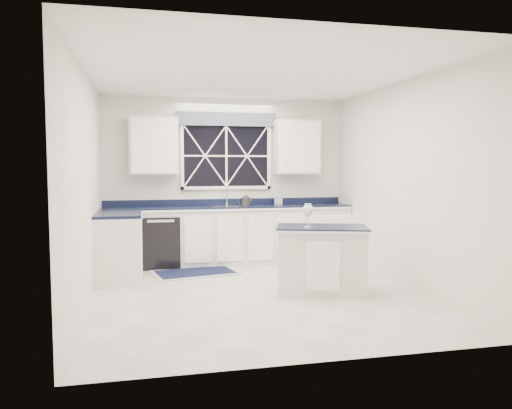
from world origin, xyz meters
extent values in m
plane|color=silver|center=(0.00, 0.00, 0.00)|extent=(4.50, 4.50, 0.00)
cube|color=silver|center=(0.00, 2.25, 1.35)|extent=(4.00, 0.10, 2.70)
cube|color=silver|center=(0.00, 1.95, 0.45)|extent=(3.98, 0.60, 0.90)
cube|color=silver|center=(-1.70, 1.15, 0.45)|extent=(0.60, 1.00, 0.90)
cube|color=black|center=(0.00, 1.95, 0.92)|extent=(3.98, 0.64, 0.04)
cube|color=black|center=(-1.10, 1.95, 0.41)|extent=(0.60, 0.58, 0.82)
cube|color=black|center=(0.00, 2.22, 1.75)|extent=(1.40, 0.02, 1.00)
cube|color=slate|center=(0.00, 2.16, 2.35)|extent=(1.65, 0.04, 0.22)
cube|color=silver|center=(-1.18, 2.08, 1.90)|extent=(0.75, 0.34, 0.90)
cube|color=silver|center=(1.18, 2.08, 1.90)|extent=(0.75, 0.34, 0.90)
cylinder|color=#B5B5B7|center=(0.00, 2.17, 0.96)|extent=(0.05, 0.05, 0.04)
cylinder|color=#B5B5B7|center=(0.00, 2.17, 1.10)|extent=(0.02, 0.02, 0.28)
cylinder|color=#B5B5B7|center=(0.00, 2.08, 1.23)|extent=(0.02, 0.18, 0.02)
cube|color=silver|center=(0.82, -0.13, 0.40)|extent=(1.21, 0.92, 0.80)
cube|color=black|center=(0.82, -0.13, 0.82)|extent=(1.27, 0.99, 0.04)
cube|color=#A9A8A4|center=(-0.62, 1.35, 0.01)|extent=(1.35, 0.98, 0.01)
cube|color=#101436|center=(-0.62, 1.35, 0.02)|extent=(1.20, 0.82, 0.01)
cylinder|color=#2B2B2E|center=(0.29, 2.00, 1.01)|extent=(0.19, 0.19, 0.13)
cone|color=#2B2B2E|center=(0.29, 2.00, 1.10)|extent=(0.15, 0.15, 0.06)
torus|color=#2B2B2E|center=(0.20, 1.99, 1.01)|extent=(0.11, 0.04, 0.11)
cylinder|color=#2B2B2E|center=(0.38, 2.02, 1.02)|extent=(0.07, 0.03, 0.08)
cylinder|color=white|center=(0.61, -0.19, 0.84)|extent=(0.10, 0.10, 0.01)
cylinder|color=white|center=(0.61, -0.19, 0.92)|extent=(0.02, 0.02, 0.16)
ellipsoid|color=white|center=(0.61, -0.19, 1.05)|extent=(0.12, 0.12, 0.16)
cylinder|color=#D9BE73|center=(0.61, -0.19, 1.02)|extent=(0.10, 0.10, 0.07)
imported|color=silver|center=(0.86, 2.08, 1.05)|extent=(0.13, 0.13, 0.22)
camera|label=1|loc=(-1.35, -5.97, 1.60)|focal=35.00mm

